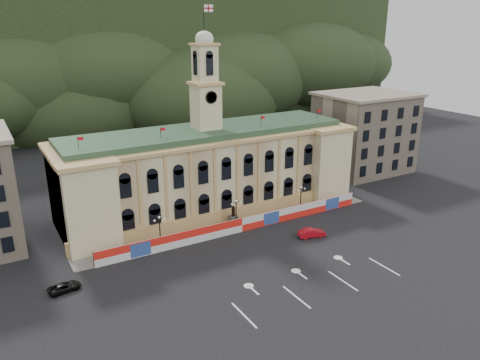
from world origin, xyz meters
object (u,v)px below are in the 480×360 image
statue (233,219)px  black_suv (65,287)px  lamp_center (236,211)px  red_sedan (312,233)px

statue → black_suv: (-30.00, -7.28, -0.59)m
lamp_center → red_sedan: size_ratio=1.05×
statue → lamp_center: lamp_center is taller
black_suv → lamp_center: bearing=-86.5°
statue → red_sedan: statue is taller
statue → black_suv: statue is taller
statue → lamp_center: (0.00, -1.00, 1.89)m
lamp_center → statue: bearing=90.0°
statue → lamp_center: bearing=-90.0°
red_sedan → lamp_center: bearing=56.8°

